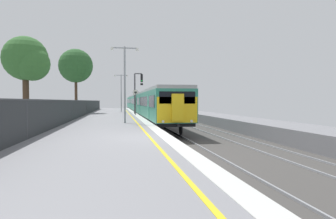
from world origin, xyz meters
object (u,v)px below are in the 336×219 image
commuter_train_at_platform (141,103)px  background_tree_centre (27,61)px  platform_lamp_far (121,90)px  background_tree_left (76,67)px  signal_gantry (137,88)px  speed_limit_sign (136,99)px  platform_lamp_mid (125,78)px

commuter_train_at_platform → background_tree_centre: size_ratio=10.24×
platform_lamp_far → background_tree_left: bearing=-158.5°
signal_gantry → commuter_train_at_platform: bearing=83.0°
speed_limit_sign → background_tree_centre: (-7.84, -12.60, 2.44)m
background_tree_left → background_tree_centre: 20.75m
commuter_train_at_platform → signal_gantry: bearing=-97.0°
platform_lamp_mid → background_tree_centre: (-6.37, -0.83, 0.99)m
platform_lamp_mid → platform_lamp_far: platform_lamp_mid is taller
background_tree_left → platform_lamp_far: bearing=21.5°
signal_gantry → platform_lamp_mid: (-1.84, -14.92, 0.13)m
platform_lamp_far → background_tree_left: size_ratio=0.63×
platform_lamp_far → background_tree_left: 7.20m
commuter_train_at_platform → signal_gantry: 12.31m
speed_limit_sign → background_tree_centre: 15.04m
commuter_train_at_platform → platform_lamp_mid: bearing=-97.0°
platform_lamp_mid → background_tree_left: background_tree_left is taller
platform_lamp_far → background_tree_centre: bearing=-105.4°
commuter_train_at_platform → background_tree_centre: (-9.69, -27.82, 3.00)m
platform_lamp_mid → speed_limit_sign: bearing=82.9°
platform_lamp_far → platform_lamp_mid: bearing=-90.0°
commuter_train_at_platform → background_tree_left: bearing=-142.8°
background_tree_centre → signal_gantry: bearing=62.4°
platform_lamp_mid → signal_gantry: bearing=83.0°
platform_lamp_mid → background_tree_centre: bearing=-172.6°
platform_lamp_mid → background_tree_centre: background_tree_centre is taller
platform_lamp_far → commuter_train_at_platform: bearing=55.1°
speed_limit_sign → background_tree_left: background_tree_left is taller
speed_limit_sign → platform_lamp_far: platform_lamp_far is taller
signal_gantry → background_tree_left: bearing=148.3°
speed_limit_sign → platform_lamp_mid: (-1.47, -11.77, 1.45)m
platform_lamp_mid → background_tree_left: (-6.11, 19.83, 2.93)m
commuter_train_at_platform → background_tree_centre: background_tree_centre is taller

